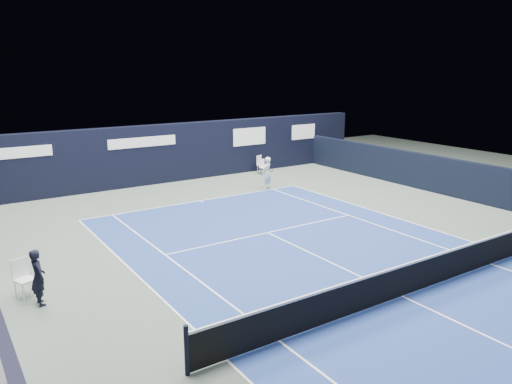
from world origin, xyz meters
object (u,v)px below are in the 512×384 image
folding_chair_back_b (263,166)px  tennis_player (267,173)px  tennis_net (404,279)px  line_judge_chair (23,275)px  folding_chair_back_a (261,163)px

folding_chair_back_b → tennis_player: size_ratio=0.53×
tennis_net → line_judge_chair: bearing=146.2°
folding_chair_back_a → folding_chair_back_b: (-0.13, -0.41, -0.08)m
folding_chair_back_a → tennis_net: 16.72m
folding_chair_back_a → tennis_net: size_ratio=0.08×
line_judge_chair → folding_chair_back_a: bearing=13.5°
folding_chair_back_b → line_judge_chair: size_ratio=0.83×
folding_chair_back_b → line_judge_chair: (-14.28, -9.55, 0.10)m
folding_chair_back_b → tennis_net: (-5.78, -15.22, 0.01)m
tennis_player → tennis_net: bearing=-108.0°
tennis_net → tennis_player: 12.76m
tennis_net → tennis_player: size_ratio=7.86×
folding_chair_back_a → folding_chair_back_b: folding_chair_back_a is taller
folding_chair_back_a → folding_chair_back_b: 0.44m
folding_chair_back_b → line_judge_chair: 17.18m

